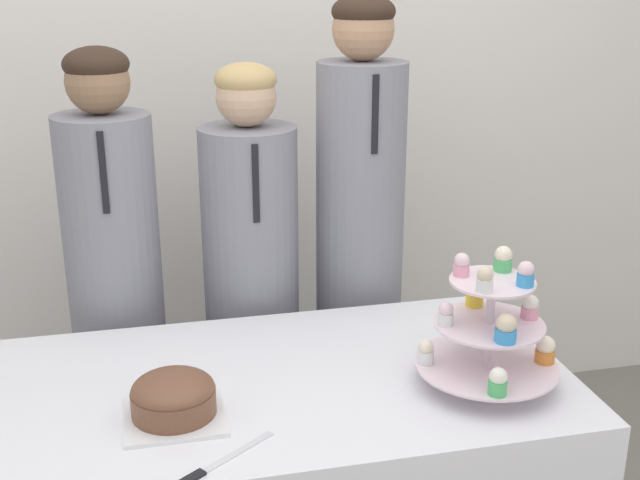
# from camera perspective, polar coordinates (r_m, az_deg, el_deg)

# --- Properties ---
(wall_back) EXTENTS (9.00, 0.06, 2.70)m
(wall_back) POSITION_cam_1_polar(r_m,az_deg,el_deg) (2.88, -7.24, 11.82)
(wall_back) COLOR silver
(wall_back) RESTS_ON ground_plane
(round_cake) EXTENTS (0.22, 0.22, 0.10)m
(round_cake) POSITION_cam_1_polar(r_m,az_deg,el_deg) (1.79, -10.38, -10.92)
(round_cake) COLOR white
(round_cake) RESTS_ON table
(cake_knife) EXTENTS (0.23, 0.17, 0.01)m
(cake_knife) POSITION_cam_1_polar(r_m,az_deg,el_deg) (1.64, -8.07, -15.90)
(cake_knife) COLOR silver
(cake_knife) RESTS_ON table
(cupcake_stand) EXTENTS (0.33, 0.33, 0.32)m
(cupcake_stand) POSITION_cam_1_polar(r_m,az_deg,el_deg) (1.89, 12.03, -6.03)
(cupcake_stand) COLOR silver
(cupcake_stand) RESTS_ON table
(student_0) EXTENTS (0.27, 0.28, 1.50)m
(student_0) POSITION_cam_1_polar(r_m,az_deg,el_deg) (2.45, -14.14, -5.27)
(student_0) COLOR gray
(student_0) RESTS_ON ground_plane
(student_1) EXTENTS (0.29, 0.29, 1.45)m
(student_1) POSITION_cam_1_polar(r_m,az_deg,el_deg) (2.48, -4.82, -5.24)
(student_1) COLOR gray
(student_1) RESTS_ON ground_plane
(student_2) EXTENTS (0.27, 0.27, 1.63)m
(student_2) POSITION_cam_1_polar(r_m,az_deg,el_deg) (2.51, 2.79, -2.46)
(student_2) COLOR gray
(student_2) RESTS_ON ground_plane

